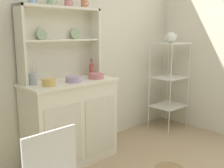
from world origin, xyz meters
The scene contains 13 objects.
wall_back centered at (0.00, 1.62, 1.25)m, with size 3.84×0.05×2.50m, color silver.
hutch_cabinet centered at (-0.28, 1.37, 0.44)m, with size 0.95×0.45×0.86m.
hutch_shelf_unit centered at (-0.28, 1.53, 1.29)m, with size 0.89×0.18×0.73m.
bakers_rack centered at (1.29, 1.26, 0.76)m, with size 0.46×0.37×1.20m.
cup_sage_1 centered at (-0.38, 1.49, 1.63)m, with size 0.10×0.08×0.08m.
cup_rose_2 centered at (-0.19, 1.49, 1.63)m, with size 0.09×0.07×0.08m.
cup_terracotta_3 centered at (0.01, 1.49, 1.64)m, with size 0.08×0.06×0.09m.
bowl_mixing_large centered at (-0.56, 1.29, 0.90)m, with size 0.12×0.12×0.06m, color #DBB760.
bowl_floral_medium centered at (-0.28, 1.29, 0.89)m, with size 0.16×0.16×0.06m, color #B79ECC.
bowl_cream_small centered at (0.00, 1.29, 0.89)m, with size 0.17×0.17×0.05m, color #D17A84.
jam_bottle centered at (0.07, 1.45, 0.94)m, with size 0.05×0.05×0.19m.
utensil_jar centered at (-0.63, 1.45, 0.92)m, with size 0.08×0.08×0.24m.
porcelain_teapot centered at (1.29, 1.26, 1.28)m, with size 0.23×0.14×0.16m.
Camera 1 is at (-1.74, -0.80, 1.34)m, focal length 41.93 mm.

